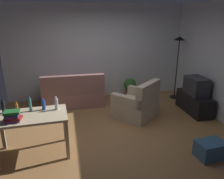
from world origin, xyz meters
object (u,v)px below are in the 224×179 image
object	(u,v)px
bottle_amber	(17,108)
armchair	(137,104)
bottle_clear	(56,104)
torchiere_lamp	(178,51)
storage_box	(210,149)
book_stack	(12,116)
bottle_tall	(30,105)
bottle_blue	(44,105)
desk	(32,121)
couch	(73,94)
tv_stand	(194,103)
potted_plant	(130,86)
tv	(196,86)
bottle_dark	(3,107)

from	to	relation	value
bottle_amber	armchair	bearing A→B (deg)	20.65
bottle_clear	torchiere_lamp	bearing A→B (deg)	30.26
bottle_clear	storage_box	bearing A→B (deg)	-19.17
storage_box	bottle_amber	size ratio (longest dim) A/B	2.27
armchair	book_stack	world-z (taller)	book_stack
torchiere_lamp	bottle_amber	distance (m)	4.52
bottle_tall	bottle_blue	world-z (taller)	bottle_tall
desk	armchair	world-z (taller)	armchair
couch	bottle_amber	world-z (taller)	bottle_amber
torchiere_lamp	tv_stand	bearing A→B (deg)	-90.00
desk	bottle_blue	size ratio (longest dim) A/B	5.97
torchiere_lamp	storage_box	world-z (taller)	torchiere_lamp
desk	bottle_amber	bearing A→B (deg)	147.35
armchair	bottle_blue	xyz separation A→B (m)	(-2.07, -0.89, 0.53)
storage_box	bottle_amber	distance (m)	3.44
storage_box	bottle_tall	size ratio (longest dim) A/B	1.77
potted_plant	bottle_tall	bearing A→B (deg)	-137.55
desk	bottle_tall	size ratio (longest dim) A/B	4.55
couch	torchiere_lamp	size ratio (longest dim) A/B	0.90
armchair	bottle_tall	distance (m)	2.53
tv	bottle_clear	xyz separation A→B (m)	(-3.36, -0.91, 0.17)
couch	bottle_dark	distance (m)	2.41
tv_stand	bottle_dark	world-z (taller)	bottle_dark
bottle_dark	book_stack	distance (m)	0.42
armchair	bottle_blue	distance (m)	2.31
bottle_blue	tv_stand	bearing A→B (deg)	13.52
bottle_blue	bottle_clear	distance (m)	0.23
couch	tv_stand	world-z (taller)	couch
potted_plant	bottle_blue	world-z (taller)	bottle_blue
couch	book_stack	size ratio (longest dim) A/B	5.86
desk	tv_stand	bearing A→B (deg)	12.37
tv	desk	size ratio (longest dim) A/B	0.49
torchiere_lamp	bottle_amber	size ratio (longest dim) A/B	8.55
tv	potted_plant	distance (m)	1.96
tv_stand	bottle_tall	xyz separation A→B (m)	(-3.81, -0.88, 0.64)
storage_box	book_stack	distance (m)	3.38
bottle_clear	book_stack	size ratio (longest dim) A/B	0.89
couch	book_stack	bearing A→B (deg)	66.27
tv_stand	book_stack	bearing A→B (deg)	107.18
couch	book_stack	world-z (taller)	book_stack
couch	bottle_tall	xyz separation A→B (m)	(-0.81, -1.98, 0.57)
bottle_blue	torchiere_lamp	bearing A→B (deg)	28.14
armchair	tv_stand	bearing A→B (deg)	137.62
couch	potted_plant	bearing A→B (deg)	-169.61
potted_plant	bottle_tall	size ratio (longest dim) A/B	2.10
couch	storage_box	size ratio (longest dim) A/B	3.38
potted_plant	bottle_dark	size ratio (longest dim) A/B	2.16
armchair	bottle_tall	bearing A→B (deg)	-19.93
couch	storage_box	bearing A→B (deg)	127.45
torchiere_lamp	bottle_blue	size ratio (longest dim) A/B	8.74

